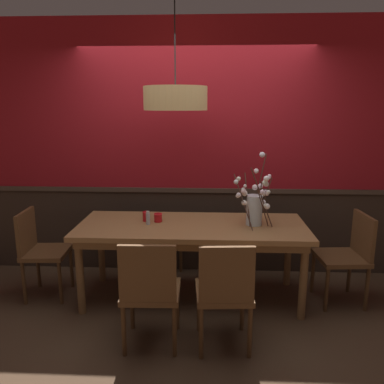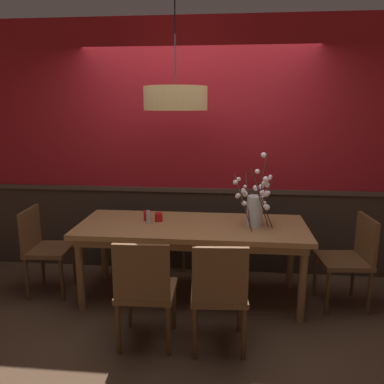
% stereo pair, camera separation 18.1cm
% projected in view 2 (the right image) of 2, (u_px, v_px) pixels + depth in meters
% --- Properties ---
extents(ground_plane, '(24.00, 24.00, 0.00)m').
position_uv_depth(ground_plane, '(192.00, 297.00, 3.90)').
color(ground_plane, '#422D1E').
extents(back_wall, '(6.01, 0.14, 2.80)m').
position_uv_depth(back_wall, '(199.00, 151.00, 4.31)').
color(back_wall, '#2D2119').
rests_on(back_wall, ground).
extents(dining_table, '(2.19, 0.87, 0.77)m').
position_uv_depth(dining_table, '(192.00, 232.00, 3.75)').
color(dining_table, olive).
rests_on(dining_table, ground).
extents(chair_far_side_right, '(0.45, 0.43, 0.94)m').
position_uv_depth(chair_far_side_right, '(222.00, 223.00, 4.60)').
color(chair_far_side_right, brown).
rests_on(chair_far_side_right, ground).
extents(chair_head_east_end, '(0.47, 0.48, 0.89)m').
position_uv_depth(chair_head_east_end, '(351.00, 256.00, 3.65)').
color(chair_head_east_end, brown).
rests_on(chair_head_east_end, ground).
extents(chair_near_side_left, '(0.46, 0.45, 0.91)m').
position_uv_depth(chair_near_side_left, '(145.00, 287.00, 3.00)').
color(chair_near_side_left, brown).
rests_on(chair_near_side_left, ground).
extents(chair_head_west_end, '(0.43, 0.45, 0.89)m').
position_uv_depth(chair_head_west_end, '(43.00, 245.00, 3.91)').
color(chair_head_west_end, brown).
rests_on(chair_head_west_end, ground).
extents(chair_near_side_right, '(0.46, 0.47, 0.91)m').
position_uv_depth(chair_near_side_right, '(219.00, 291.00, 2.95)').
color(chair_near_side_right, brown).
rests_on(chair_near_side_right, ground).
extents(chair_far_side_left, '(0.45, 0.41, 0.94)m').
position_uv_depth(chair_far_side_left, '(171.00, 222.00, 4.64)').
color(chair_far_side_left, brown).
rests_on(chair_far_side_left, ground).
extents(vase_with_blossoms, '(0.38, 0.44, 0.68)m').
position_uv_depth(vase_with_blossoms, '(255.00, 206.00, 3.65)').
color(vase_with_blossoms, silver).
rests_on(vase_with_blossoms, dining_table).
extents(candle_holder_nearer_center, '(0.08, 0.08, 0.08)m').
position_uv_depth(candle_holder_nearer_center, '(159.00, 217.00, 3.82)').
color(candle_holder_nearer_center, red).
rests_on(candle_holder_nearer_center, dining_table).
extents(candle_holder_nearer_edge, '(0.07, 0.07, 0.10)m').
position_uv_depth(candle_holder_nearer_edge, '(147.00, 216.00, 3.85)').
color(candle_holder_nearer_edge, red).
rests_on(candle_holder_nearer_edge, dining_table).
extents(condiment_bottle, '(0.04, 0.04, 0.13)m').
position_uv_depth(condiment_bottle, '(148.00, 218.00, 3.73)').
color(condiment_bottle, '#ADADB2').
rests_on(condiment_bottle, dining_table).
extents(pendant_lamp, '(0.58, 0.58, 0.95)m').
position_uv_depth(pendant_lamp, '(176.00, 98.00, 3.49)').
color(pendant_lamp, tan).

